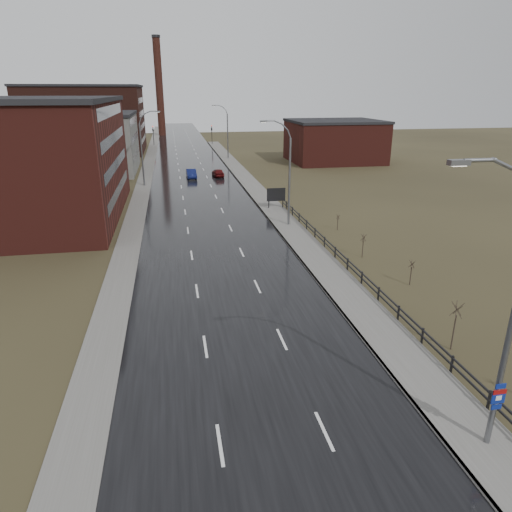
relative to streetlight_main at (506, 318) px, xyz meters
name	(u,v)px	position (x,y,z in m)	size (l,w,h in m)	color
road	(196,186)	(-8.47, 58.00, -6.03)	(14.00, 300.00, 0.06)	black
sidewalk_right	(289,227)	(0.13, 33.00, -5.97)	(3.20, 180.00, 0.18)	#595651
curb_right	(275,228)	(-1.39, 33.00, -5.97)	(0.16, 180.00, 0.18)	slate
sidewalk_left	(143,188)	(-16.67, 58.00, -6.00)	(2.40, 260.00, 0.12)	#595651
warehouse_near	(16,160)	(-29.46, 43.00, 0.70)	(22.44, 28.56, 13.50)	#471914
warehouse_mid	(90,142)	(-26.46, 76.00, -0.80)	(16.32, 20.40, 10.50)	slate
warehouse_far	(87,119)	(-31.47, 106.00, 1.70)	(26.52, 24.48, 15.50)	#331611
building_right	(334,141)	(21.83, 80.00, -1.80)	(18.36, 16.32, 8.50)	#471914
smokestack	(159,86)	(-14.47, 148.00, 9.44)	(2.70, 2.70, 30.70)	#331611
streetlight_main	(506,318)	(0.00, 0.00, 0.00)	(3.91, 0.29, 12.11)	slate
streetlight_right_mid	(287,173)	(0.03, 34.00, -0.22)	(3.36, 0.28, 11.35)	slate
streetlight_left	(143,148)	(-16.17, 60.00, -0.22)	(3.36, 0.28, 11.35)	slate
streetlight_right_far	(226,132)	(0.03, 88.00, -0.22)	(3.36, 0.28, 11.35)	slate
guardrail	(366,280)	(1.83, 16.32, -5.35)	(0.10, 53.05, 1.10)	black
shrub_c	(455,325)	(3.25, 7.22, -4.47)	(0.70, 0.74, 2.99)	#382D23
shrub_d	(411,272)	(5.49, 16.29, -4.99)	(0.48, 0.51, 2.02)	#382D23
shrub_e	(363,245)	(4.34, 22.84, -4.91)	(0.52, 0.54, 2.17)	#382D23
shrub_f	(338,222)	(5.10, 31.39, -5.15)	(0.41, 0.44, 1.72)	#382D23
billboard	(276,195)	(0.63, 41.65, -4.25)	(2.37, 0.17, 2.71)	black
traffic_light_left	(153,128)	(-16.47, 118.00, -1.46)	(0.58, 2.73, 5.30)	black
traffic_light_right	(212,127)	(-0.47, 118.00, -1.46)	(0.58, 2.73, 5.30)	black
car_near	(191,174)	(-8.83, 65.35, -5.31)	(1.60, 4.57, 1.51)	#0E1548
car_far	(218,173)	(-4.20, 65.94, -5.35)	(1.66, 4.14, 1.41)	#520D0E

